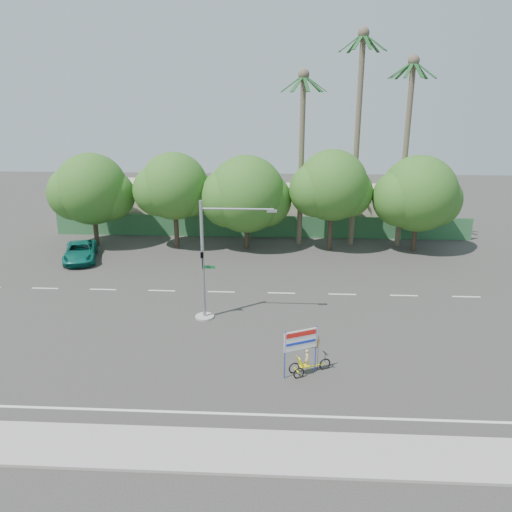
{
  "coord_description": "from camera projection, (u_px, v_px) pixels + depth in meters",
  "views": [
    {
      "loc": [
        1.94,
        -22.61,
        12.54
      ],
      "look_at": [
        0.47,
        5.1,
        3.5
      ],
      "focal_mm": 35.0,
      "sensor_mm": 36.0,
      "label": 1
    }
  ],
  "objects": [
    {
      "name": "palm_mid",
      "position": [
        407.0,
        134.0,
        40.45
      ],
      "size": [
        3.73,
        3.79,
        15.45
      ],
      "color": "#70604C",
      "rests_on": "ground"
    },
    {
      "name": "building_right",
      "position": [
        343.0,
        208.0,
        49.18
      ],
      "size": [
        14.0,
        8.0,
        3.6
      ],
      "primitive_type": "cube",
      "color": "#C2B39A",
      "rests_on": "ground"
    },
    {
      "name": "traffic_signal",
      "position": [
        208.0,
        271.0,
        28.44
      ],
      "size": [
        4.72,
        1.1,
        7.0
      ],
      "color": "gray",
      "rests_on": "ground"
    },
    {
      "name": "palm_short",
      "position": [
        302.0,
        141.0,
        41.04
      ],
      "size": [
        3.73,
        3.79,
        14.45
      ],
      "color": "#70604C",
      "rests_on": "ground"
    },
    {
      "name": "fence",
      "position": [
        260.0,
        226.0,
        45.55
      ],
      "size": [
        38.0,
        0.08,
        2.0
      ],
      "primitive_type": "cube",
      "color": "#336B3D",
      "rests_on": "ground"
    },
    {
      "name": "tree_left",
      "position": [
        174.0,
        189.0,
        41.33
      ],
      "size": [
        6.66,
        5.6,
        8.07
      ],
      "color": "#473828",
      "rests_on": "ground"
    },
    {
      "name": "sidewalk_near",
      "position": [
        225.0,
        451.0,
        18.31
      ],
      "size": [
        50.0,
        2.4,
        0.12
      ],
      "primitive_type": "cube",
      "color": "gray",
      "rests_on": "ground"
    },
    {
      "name": "pickup_truck",
      "position": [
        80.0,
        252.0,
        39.24
      ],
      "size": [
        3.73,
        5.57,
        1.42
      ],
      "primitive_type": "imported",
      "rotation": [
        0.0,
        0.0,
        0.29
      ],
      "color": "#0D6156",
      "rests_on": "ground"
    },
    {
      "name": "tree_far_left",
      "position": [
        91.0,
        191.0,
        41.77
      ],
      "size": [
        7.14,
        6.0,
        7.96
      ],
      "color": "#473828",
      "rests_on": "ground"
    },
    {
      "name": "tree_center",
      "position": [
        246.0,
        196.0,
        41.21
      ],
      "size": [
        7.62,
        6.4,
        7.85
      ],
      "color": "#473828",
      "rests_on": "ground"
    },
    {
      "name": "trike_billboard",
      "position": [
        305.0,
        355.0,
        23.16
      ],
      "size": [
        2.26,
        1.19,
        2.42
      ],
      "rotation": [
        0.0,
        0.0,
        0.43
      ],
      "color": "black",
      "rests_on": "ground"
    },
    {
      "name": "building_left",
      "position": [
        163.0,
        204.0,
        50.02
      ],
      "size": [
        12.0,
        8.0,
        4.0
      ],
      "primitive_type": "cube",
      "color": "#C2B39A",
      "rests_on": "ground"
    },
    {
      "name": "tree_right",
      "position": [
        331.0,
        188.0,
        40.62
      ],
      "size": [
        6.9,
        5.8,
        8.36
      ],
      "color": "#473828",
      "rests_on": "ground"
    },
    {
      "name": "palm_tall",
      "position": [
        358.0,
        121.0,
        40.32
      ],
      "size": [
        3.73,
        3.79,
        17.45
      ],
      "color": "#70604C",
      "rests_on": "ground"
    },
    {
      "name": "ground",
      "position": [
        241.0,
        352.0,
        25.45
      ],
      "size": [
        120.0,
        120.0,
        0.0
      ],
      "primitive_type": "plane",
      "color": "#33302D",
      "rests_on": "ground"
    },
    {
      "name": "tree_far_right",
      "position": [
        418.0,
        196.0,
        40.45
      ],
      "size": [
        7.38,
        6.2,
        7.94
      ],
      "color": "#473828",
      "rests_on": "ground"
    }
  ]
}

